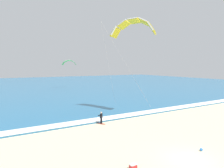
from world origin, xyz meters
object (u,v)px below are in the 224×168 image
Objects in this scene: kitesurfer at (101,117)px; beach_ball at (201,149)px; cooler_box at (133,166)px; kite_primary at (133,26)px; kite_distant at (69,62)px; surfboard at (101,124)px.

kitesurfer reaches higher than beach_ball.
cooler_box is (-3.20, -11.93, -0.74)m from kitesurfer.
kite_primary is 2.94× the size of kite_distant.
kite_distant is 18.02× the size of beach_ball.
cooler_box is at bearing -102.77° from kite_distant.
cooler_box is at bearing -125.64° from kite_primary.
cooler_box is at bearing -105.01° from kitesurfer.
kite_primary is 24.65m from cooler_box.
beach_ball is at bearing -71.04° from surfboard.
kite_distant is (1.18, 39.96, -5.47)m from kite_primary.
kitesurfer is (-0.01, 0.02, 0.91)m from surfboard.
cooler_box is (-12.70, -56.04, -9.25)m from kite_distant.
kite_distant reaches higher than cooler_box.
kite_primary is at bearing 26.48° from kitesurfer.
kite_distant is at bearing 77.23° from cooler_box.
kite_distant is at bearing 88.31° from kite_primary.
surfboard is 46.11m from kite_distant.
surfboard is at bearing -153.41° from kite_primary.
kitesurfer is at bearing 108.97° from beach_ball.
kite_primary reaches higher than cooler_box.
kite_distant is at bearing 84.75° from beach_ball.
beach_ball is at bearing -95.25° from kite_distant.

